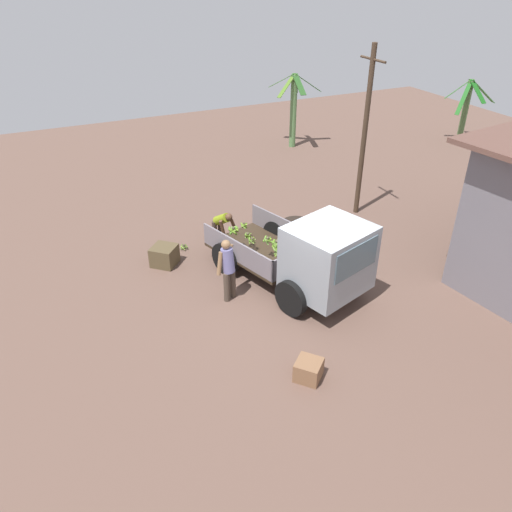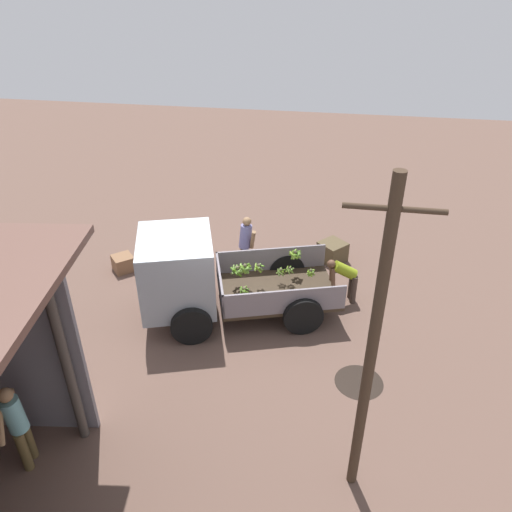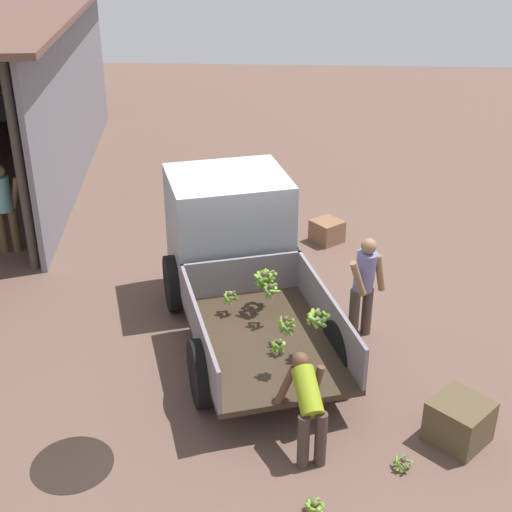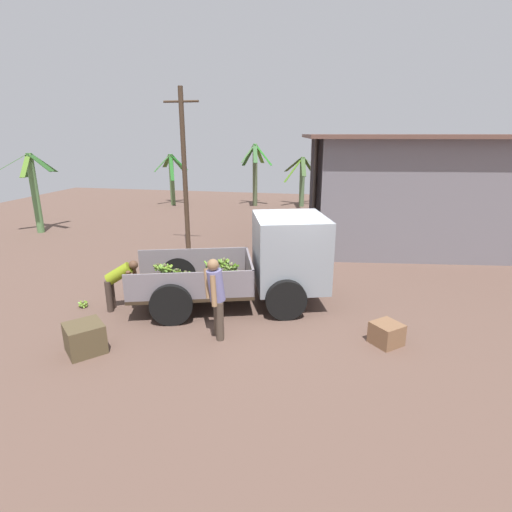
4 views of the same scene
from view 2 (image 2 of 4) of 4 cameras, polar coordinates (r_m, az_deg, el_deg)
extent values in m
plane|color=brown|center=(11.87, -7.27, -6.61)|extent=(36.00, 36.00, 0.00)
cylinder|color=black|center=(10.35, 11.68, -13.93)|extent=(0.96, 0.96, 0.01)
cube|color=#36291C|center=(11.70, 2.44, -4.01)|extent=(3.13, 2.56, 0.08)
cube|color=slate|center=(10.80, 3.32, -5.26)|extent=(2.60, 0.85, 0.59)
cube|color=slate|center=(12.25, 1.73, -0.34)|extent=(2.60, 0.85, 0.59)
cube|color=slate|center=(11.38, -4.13, -3.16)|extent=(0.60, 1.77, 0.59)
cube|color=gray|center=(11.13, -9.02, -1.65)|extent=(2.05, 2.19, 1.63)
cube|color=#4C606B|center=(11.02, -13.31, -0.52)|extent=(0.46, 1.38, 0.72)
cylinder|color=black|center=(10.83, -7.37, -7.90)|extent=(0.92, 0.48, 0.90)
cylinder|color=black|center=(12.37, -7.64, -2.37)|extent=(0.92, 0.48, 0.90)
cylinder|color=black|center=(11.05, 5.39, -6.81)|extent=(0.92, 0.48, 0.90)
cylinder|color=black|center=(12.57, 3.49, -1.53)|extent=(0.92, 0.48, 0.90)
sphere|color=brown|center=(11.69, 2.87, -1.57)|extent=(0.07, 0.07, 0.07)
cylinder|color=olive|center=(11.71, 3.15, -1.89)|extent=(0.07, 0.16, 0.14)
cylinder|color=olive|center=(11.77, 3.02, -1.68)|extent=(0.16, 0.10, 0.14)
cylinder|color=#77A63A|center=(11.77, 2.65, -1.67)|extent=(0.13, 0.15, 0.13)
cylinder|color=olive|center=(11.72, 2.59, -1.88)|extent=(0.09, 0.15, 0.15)
cylinder|color=olive|center=(11.67, 2.83, -1.99)|extent=(0.16, 0.03, 0.14)
sphere|color=#48412F|center=(11.88, 4.51, 0.45)|extent=(0.09, 0.09, 0.09)
cylinder|color=#729E40|center=(11.95, 4.74, 0.16)|extent=(0.16, 0.17, 0.20)
cylinder|color=#548328|center=(11.98, 4.61, 0.42)|extent=(0.23, 0.09, 0.14)
cylinder|color=#5B8622|center=(11.96, 4.24, 0.44)|extent=(0.20, 0.19, 0.13)
cylinder|color=olive|center=(11.93, 4.20, 0.13)|extent=(0.08, 0.19, 0.20)
cylinder|color=olive|center=(11.86, 4.15, 0.09)|extent=(0.18, 0.20, 0.15)
cylinder|color=#7AA62D|center=(11.83, 4.34, 0.01)|extent=(0.23, 0.11, 0.14)
cylinder|color=#6DA330|center=(11.86, 4.73, -0.02)|extent=(0.19, 0.18, 0.17)
cylinder|color=olive|center=(11.88, 4.92, 0.15)|extent=(0.10, 0.23, 0.13)
sphere|color=brown|center=(11.15, -1.36, -3.72)|extent=(0.08, 0.08, 0.08)
cylinder|color=#739D40|center=(11.14, -1.42, -4.16)|extent=(0.16, 0.05, 0.15)
cylinder|color=#66A229|center=(11.16, -1.13, -4.11)|extent=(0.12, 0.15, 0.15)
cylinder|color=#53792E|center=(11.21, -1.07, -3.81)|extent=(0.15, 0.15, 0.12)
cylinder|color=#4F7722|center=(11.23, -1.43, -3.67)|extent=(0.18, 0.11, 0.10)
cylinder|color=#558125|center=(11.18, -1.71, -3.92)|extent=(0.07, 0.18, 0.12)
sphere|color=#4D4532|center=(11.39, -1.26, -1.11)|extent=(0.08, 0.08, 0.08)
cylinder|color=#5B8521|center=(11.47, -0.95, -1.26)|extent=(0.20, 0.17, 0.17)
cylinder|color=#4A721D|center=(11.50, -1.24, -1.11)|extent=(0.23, 0.08, 0.15)
cylinder|color=olive|center=(11.48, -1.46, -1.34)|extent=(0.16, 0.17, 0.20)
cylinder|color=#73A33D|center=(11.41, -1.71, -1.37)|extent=(0.12, 0.23, 0.14)
cylinder|color=olive|center=(11.39, -1.48, -1.61)|extent=(0.20, 0.14, 0.19)
cylinder|color=#71A434|center=(11.37, -1.28, -1.64)|extent=(0.21, 0.07, 0.18)
cylinder|color=olive|center=(11.37, -0.92, -1.50)|extent=(0.17, 0.22, 0.14)
cylinder|color=#6FA03E|center=(11.43, -0.93, -1.50)|extent=(0.07, 0.19, 0.20)
sphere|color=#433C2B|center=(11.53, 6.28, -1.66)|extent=(0.07, 0.07, 0.07)
cylinder|color=olive|center=(11.60, 6.35, -1.65)|extent=(0.17, 0.08, 0.10)
cylinder|color=#75A735|center=(11.60, 6.12, -1.80)|extent=(0.14, 0.13, 0.15)
cylinder|color=#5C8024|center=(11.55, 6.04, -1.95)|extent=(0.08, 0.14, 0.15)
cylinder|color=#7DAF2B|center=(11.53, 6.19, -2.04)|extent=(0.14, 0.08, 0.15)
cylinder|color=#587922|center=(11.53, 6.44, -2.01)|extent=(0.14, 0.14, 0.14)
cylinder|color=#5B8830|center=(11.57, 6.48, -1.92)|extent=(0.08, 0.14, 0.15)
sphere|color=brown|center=(11.67, 3.90, -1.38)|extent=(0.07, 0.07, 0.07)
cylinder|color=#54731C|center=(11.71, 3.56, -1.50)|extent=(0.06, 0.17, 0.10)
cylinder|color=olive|center=(11.67, 3.69, -1.73)|extent=(0.14, 0.12, 0.14)
cylinder|color=olive|center=(11.67, 4.02, -1.77)|extent=(0.14, 0.11, 0.14)
cylinder|color=#719F41|center=(11.71, 4.11, -1.69)|extent=(0.04, 0.13, 0.16)
cylinder|color=olive|center=(11.74, 4.06, -1.52)|extent=(0.14, 0.11, 0.14)
cylinder|color=olive|center=(11.74, 3.74, -1.47)|extent=(0.15, 0.12, 0.13)
sphere|color=brown|center=(11.45, 0.32, -1.06)|extent=(0.08, 0.08, 0.08)
cylinder|color=#77A135|center=(11.49, -0.05, -1.27)|extent=(0.05, 0.19, 0.13)
cylinder|color=#73A022|center=(11.44, 0.28, -1.54)|extent=(0.16, 0.04, 0.18)
cylinder|color=olive|center=(11.45, 0.55, -1.49)|extent=(0.12, 0.16, 0.17)
cylinder|color=#63992F|center=(11.51, 0.67, -1.13)|extent=(0.16, 0.17, 0.11)
cylinder|color=#79A848|center=(11.53, 0.24, -1.26)|extent=(0.16, 0.11, 0.18)
sphere|color=brown|center=(11.50, -2.11, -1.35)|extent=(0.09, 0.09, 0.09)
cylinder|color=#577631|center=(11.54, -2.62, -1.57)|extent=(0.06, 0.25, 0.15)
cylinder|color=#4A7521|center=(11.47, -2.51, -1.76)|extent=(0.23, 0.19, 0.13)
cylinder|color=#4D7D19|center=(11.48, -2.13, -1.96)|extent=(0.22, 0.07, 0.22)
cylinder|color=#82AF49|center=(11.47, -1.74, -1.80)|extent=(0.18, 0.23, 0.15)
cylinder|color=#588130|center=(11.54, -1.75, -1.80)|extent=(0.05, 0.20, 0.23)
cylinder|color=#7BA830|center=(11.59, -1.86, -1.66)|extent=(0.18, 0.15, 0.23)
cylinder|color=olive|center=(11.62, -2.03, -1.39)|extent=(0.24, 0.06, 0.17)
cylinder|color=olive|center=(11.59, -2.44, -1.54)|extent=(0.16, 0.23, 0.19)
cylinder|color=#3F3833|center=(8.51, -21.11, -10.51)|extent=(0.16, 0.16, 3.72)
cylinder|color=#413022|center=(6.96, 12.98, -11.12)|extent=(0.16, 0.16, 5.27)
cylinder|color=#413022|center=(5.76, 15.53, 5.23)|extent=(1.15, 0.07, 0.07)
cylinder|color=#483B31|center=(13.11, -1.47, -0.23)|extent=(0.21, 0.21, 0.79)
cylinder|color=#483B31|center=(12.93, -1.17, -0.72)|extent=(0.21, 0.21, 0.79)
cylinder|color=slate|center=(12.67, -1.22, 2.26)|extent=(0.45, 0.42, 0.65)
sphere|color=#8C6746|center=(12.49, -1.04, 3.97)|extent=(0.22, 0.22, 0.22)
cylinder|color=#8C6746|center=(12.87, -1.12, 2.61)|extent=(0.19, 0.24, 0.59)
cylinder|color=#8C6746|center=(12.55, -0.38, 1.87)|extent=(0.23, 0.31, 0.58)
cylinder|color=#3F3129|center=(12.18, 11.10, -3.80)|extent=(0.17, 0.17, 0.72)
cylinder|color=#3F3129|center=(12.34, 10.84, -3.26)|extent=(0.17, 0.17, 0.72)
cylinder|color=olive|center=(11.91, 10.08, -1.61)|extent=(0.67, 0.42, 0.52)
sphere|color=brown|center=(11.73, 8.60, -0.91)|extent=(0.20, 0.20, 0.20)
cylinder|color=brown|center=(11.76, 8.81, -2.71)|extent=(0.17, 0.30, 0.53)
cylinder|color=brown|center=(12.07, 8.61, -1.79)|extent=(0.14, 0.22, 0.54)
cylinder|color=brown|center=(9.36, -24.99, -19.59)|extent=(0.19, 0.19, 0.81)
cylinder|color=brown|center=(9.50, -24.55, -18.54)|extent=(0.19, 0.19, 0.81)
cylinder|color=#6BA5AC|center=(8.93, -25.92, -16.02)|extent=(0.39, 0.37, 0.65)
sphere|color=#8C6746|center=(8.65, -26.73, -14.03)|extent=(0.23, 0.23, 0.23)
cylinder|color=#8C6746|center=(8.86, -27.21, -16.92)|extent=(0.18, 0.36, 0.59)
cylinder|color=#8C6746|center=(9.10, -25.97, -15.18)|extent=(0.16, 0.26, 0.61)
sphere|color=brown|center=(12.47, 14.13, -4.61)|extent=(0.07, 0.07, 0.07)
cylinder|color=olive|center=(12.53, 13.90, -4.67)|extent=(0.14, 0.14, 0.12)
cylinder|color=#799F43|center=(12.48, 13.82, -4.77)|extent=(0.08, 0.16, 0.10)
cylinder|color=olive|center=(12.46, 13.95, -4.92)|extent=(0.15, 0.12, 0.13)
cylinder|color=#6BA32A|center=(12.45, 14.16, -4.95)|extent=(0.16, 0.07, 0.12)
cylinder|color=olive|center=(12.47, 14.33, -4.89)|extent=(0.14, 0.15, 0.10)
cylinder|color=#5F851A|center=(12.51, 14.38, -4.76)|extent=(0.07, 0.16, 0.11)
cylinder|color=#7BAA48|center=(12.54, 14.24, -4.61)|extent=(0.16, 0.12, 0.10)
cylinder|color=#74AE33|center=(12.55, 14.07, -4.69)|extent=(0.15, 0.05, 0.14)
sphere|color=#423B2A|center=(13.25, 10.95, -1.78)|extent=(0.07, 0.07, 0.07)
cylinder|color=#507627|center=(13.33, 11.07, -1.85)|extent=(0.16, 0.11, 0.12)
cylinder|color=#89AE42|center=(13.32, 10.74, -1.83)|extent=(0.15, 0.13, 0.12)
cylinder|color=olive|center=(13.25, 10.65, -1.99)|extent=(0.10, 0.17, 0.11)
cylinder|color=#68A928|center=(13.22, 10.94, -2.12)|extent=(0.17, 0.04, 0.11)
cylinder|color=#527925|center=(13.28, 11.15, -2.07)|extent=(0.07, 0.15, 0.15)
cube|color=brown|center=(13.78, 8.72, 0.50)|extent=(0.90, 0.90, 0.55)
cube|color=brown|center=(13.70, -14.94, -0.80)|extent=(0.71, 0.71, 0.42)
camera|label=1|loc=(18.60, -33.14, 27.14)|focal=35.00mm
camera|label=3|loc=(12.14, 46.64, 15.85)|focal=50.00mm
camera|label=4|loc=(18.49, -4.32, 20.65)|focal=28.00mm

